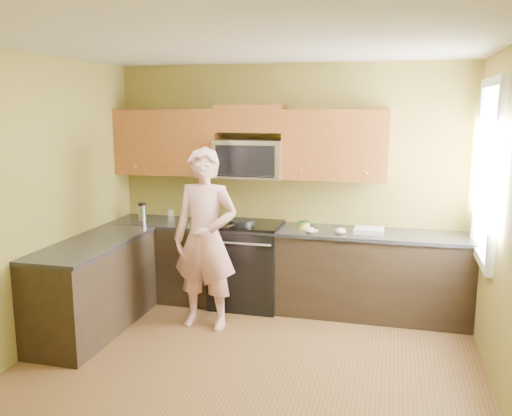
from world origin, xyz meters
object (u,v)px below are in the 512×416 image
(woman, at_px, (205,239))
(travel_mug, at_px, (143,220))
(microwave, at_px, (250,177))
(butter_tub, at_px, (304,228))
(stove, at_px, (247,264))
(frying_pan, at_px, (241,225))

(woman, height_order, travel_mug, woman)
(microwave, distance_m, travel_mug, 1.38)
(butter_tub, height_order, travel_mug, travel_mug)
(butter_tub, distance_m, travel_mug, 1.90)
(woman, height_order, butter_tub, woman)
(microwave, relative_size, butter_tub, 5.52)
(stove, xyz_separation_m, travel_mug, (-1.27, -0.01, 0.45))
(stove, height_order, frying_pan, frying_pan)
(microwave, relative_size, frying_pan, 1.53)
(microwave, height_order, travel_mug, microwave)
(stove, relative_size, woman, 0.52)
(stove, relative_size, frying_pan, 1.91)
(woman, bearing_deg, travel_mug, 149.16)
(microwave, relative_size, woman, 0.41)
(frying_pan, relative_size, travel_mug, 2.47)
(microwave, bearing_deg, stove, -90.00)
(microwave, relative_size, travel_mug, 3.77)
(travel_mug, bearing_deg, butter_tub, 1.17)
(microwave, height_order, butter_tub, microwave)
(stove, relative_size, travel_mug, 4.72)
(woman, bearing_deg, stove, 73.04)
(stove, height_order, travel_mug, travel_mug)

